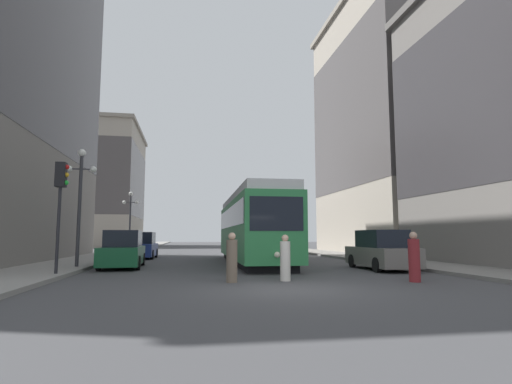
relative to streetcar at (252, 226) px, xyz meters
The scene contains 16 objects.
ground_plane 11.80m from the streetcar, 93.82° to the right, with size 200.00×200.00×0.00m, color #424244.
sidewalk_left 30.12m from the streetcar, 109.00° to the left, with size 3.44×120.00×0.15m, color gray.
sidewalk_right 29.66m from the streetcar, 73.83° to the left, with size 3.44×120.00×0.15m, color gray.
streetcar is the anchor object (origin of this frame).
transit_bus 15.55m from the streetcar, 79.21° to the left, with size 2.72×12.92×3.45m.
parked_car_left_near 9.15m from the streetcar, 138.30° to the left, with size 1.98×4.26×1.82m.
parked_car_left_mid 7.25m from the streetcar, 161.48° to the right, with size 2.02×5.01×1.82m.
parked_car_right_far 7.65m from the streetcar, 46.23° to the right, with size 1.99×4.58×1.82m.
pedestrian_crossing_near 9.85m from the streetcar, 102.91° to the right, with size 0.37×0.37×1.66m.
pedestrian_crossing_far 9.47m from the streetcar, 91.88° to the right, with size 0.35×0.35×1.59m.
pedestrian_on_sidewalk 11.18m from the streetcar, 69.29° to the right, with size 0.38×0.38×1.68m.
traffic_light_near_left 10.95m from the streetcar, 140.99° to the right, with size 0.47×0.36×4.20m.
lamp_post_left_near 9.38m from the streetcar, 159.84° to the right, with size 1.41×0.36×5.50m.
lamp_post_left_far 16.34m from the streetcar, 122.20° to the left, with size 1.41×0.36×5.31m.
building_left_midblock 46.52m from the streetcar, 111.80° to the left, with size 11.71×18.99×18.39m.
building_right_midblock 21.80m from the streetcar, 32.03° to the left, with size 13.74×17.05×23.04m.
Camera 1 is at (-2.88, -11.55, 1.52)m, focal length 28.37 mm.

